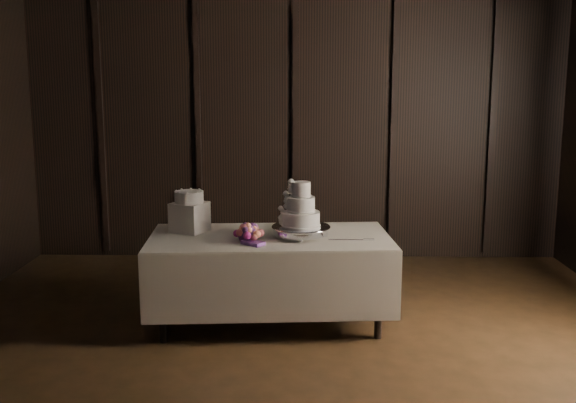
{
  "coord_description": "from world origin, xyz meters",
  "views": [
    {
      "loc": [
        0.06,
        -4.13,
        2.04
      ],
      "look_at": [
        -0.04,
        1.3,
        1.05
      ],
      "focal_mm": 42.0,
      "sensor_mm": 36.0,
      "label": 1
    }
  ],
  "objects_px": {
    "box_pedestal": "(190,217)",
    "small_cake": "(189,197)",
    "display_table": "(270,276)",
    "bouquet": "(248,234)",
    "wedding_cake": "(298,209)",
    "cake_stand": "(301,232)"
  },
  "relations": [
    {
      "from": "wedding_cake",
      "to": "bouquet",
      "type": "bearing_deg",
      "value": -157.32
    },
    {
      "from": "display_table",
      "to": "cake_stand",
      "type": "relative_size",
      "value": 4.25
    },
    {
      "from": "display_table",
      "to": "small_cake",
      "type": "height_order",
      "value": "small_cake"
    },
    {
      "from": "cake_stand",
      "to": "display_table",
      "type": "bearing_deg",
      "value": 171.4
    },
    {
      "from": "wedding_cake",
      "to": "bouquet",
      "type": "xyz_separation_m",
      "value": [
        -0.4,
        -0.13,
        -0.17
      ]
    },
    {
      "from": "small_cake",
      "to": "cake_stand",
      "type": "bearing_deg",
      "value": -11.39
    },
    {
      "from": "bouquet",
      "to": "small_cake",
      "type": "distance_m",
      "value": 0.66
    },
    {
      "from": "box_pedestal",
      "to": "small_cake",
      "type": "relative_size",
      "value": 1.07
    },
    {
      "from": "bouquet",
      "to": "small_cake",
      "type": "bearing_deg",
      "value": 146.92
    },
    {
      "from": "cake_stand",
      "to": "small_cake",
      "type": "xyz_separation_m",
      "value": [
        -0.95,
        0.19,
        0.25
      ]
    },
    {
      "from": "cake_stand",
      "to": "bouquet",
      "type": "bearing_deg",
      "value": -160.76
    },
    {
      "from": "cake_stand",
      "to": "wedding_cake",
      "type": "bearing_deg",
      "value": -150.26
    },
    {
      "from": "cake_stand",
      "to": "box_pedestal",
      "type": "bearing_deg",
      "value": 168.61
    },
    {
      "from": "display_table",
      "to": "box_pedestal",
      "type": "xyz_separation_m",
      "value": [
        -0.69,
        0.15,
        0.47
      ]
    },
    {
      "from": "box_pedestal",
      "to": "bouquet",
      "type": "bearing_deg",
      "value": -33.08
    },
    {
      "from": "bouquet",
      "to": "display_table",
      "type": "bearing_deg",
      "value": 48.06
    },
    {
      "from": "wedding_cake",
      "to": "box_pedestal",
      "type": "height_order",
      "value": "wedding_cake"
    },
    {
      "from": "display_table",
      "to": "cake_stand",
      "type": "bearing_deg",
      "value": -12.43
    },
    {
      "from": "display_table",
      "to": "bouquet",
      "type": "relative_size",
      "value": 5.29
    },
    {
      "from": "wedding_cake",
      "to": "small_cake",
      "type": "distance_m",
      "value": 0.94
    },
    {
      "from": "wedding_cake",
      "to": "small_cake",
      "type": "bearing_deg",
      "value": 171.58
    },
    {
      "from": "box_pedestal",
      "to": "small_cake",
      "type": "height_order",
      "value": "small_cake"
    }
  ]
}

